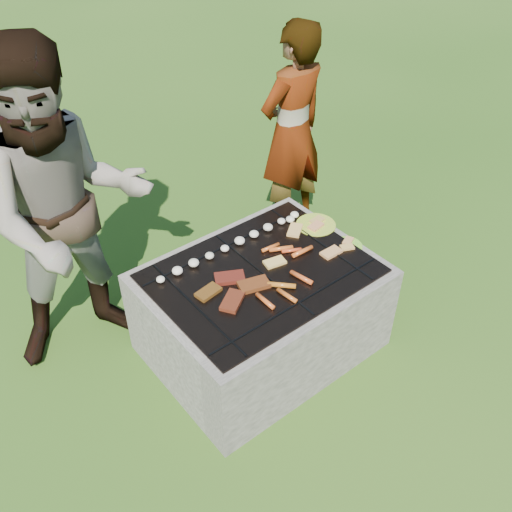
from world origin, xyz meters
The scene contains 10 objects.
lawn centered at (0.00, 0.00, 0.00)m, with size 60.00×60.00×0.00m, color #214B12.
fire_pit centered at (0.00, 0.00, 0.28)m, with size 1.30×1.00×0.62m.
mushrooms centered at (0.04, 0.29, 0.63)m, with size 1.05×0.08×0.04m.
pork_slabs centered at (-0.21, -0.02, 0.62)m, with size 0.40×0.32×0.02m.
sausages centered at (0.11, -0.09, 0.63)m, with size 0.53×0.47×0.03m.
bread_on_grate centered at (0.32, 0.03, 0.62)m, with size 0.45×0.41×0.02m.
plate_far centered at (0.56, 0.14, 0.61)m, with size 0.28×0.28×0.03m.
plate_near centered at (0.56, -0.13, 0.61)m, with size 0.22×0.22×0.03m.
cook centered at (1.03, 0.91, 0.81)m, with size 0.59×0.39×1.61m, color gray.
bystander centered at (-0.77, 0.71, 0.97)m, with size 0.94×0.73×1.93m, color #A8998C.
Camera 1 is at (-1.56, -1.90, 2.73)m, focal length 40.00 mm.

